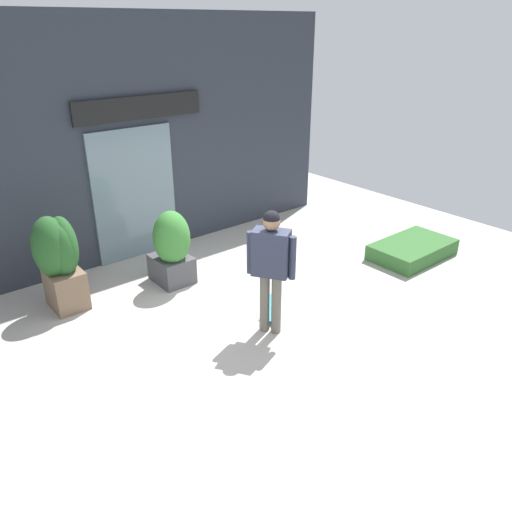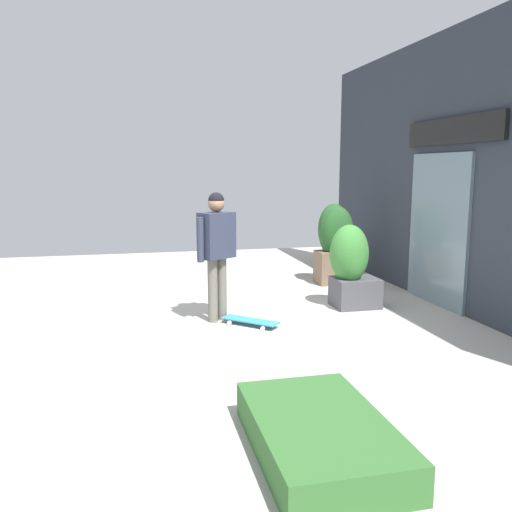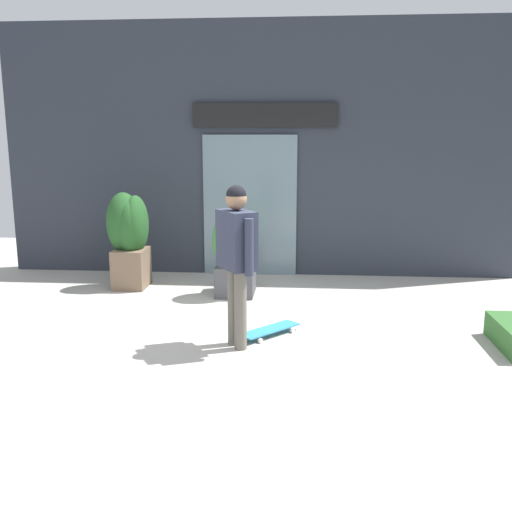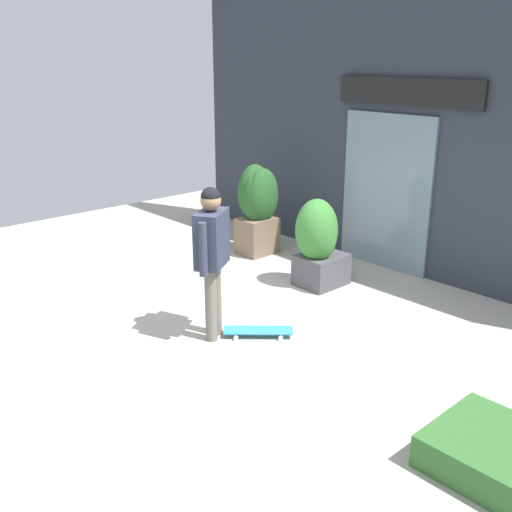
{
  "view_description": "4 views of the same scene",
  "coord_description": "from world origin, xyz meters",
  "px_view_note": "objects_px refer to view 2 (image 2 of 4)",
  "views": [
    {
      "loc": [
        -3.74,
        -4.62,
        3.75
      ],
      "look_at": [
        0.2,
        0.15,
        0.88
      ],
      "focal_mm": 35.39,
      "sensor_mm": 36.0,
      "label": 1
    },
    {
      "loc": [
        6.78,
        -1.38,
        2.0
      ],
      "look_at": [
        0.2,
        0.15,
        0.88
      ],
      "focal_mm": 37.08,
      "sensor_mm": 36.0,
      "label": 2
    },
    {
      "loc": [
        0.69,
        -5.98,
        2.14
      ],
      "look_at": [
        0.2,
        0.15,
        0.88
      ],
      "focal_mm": 39.78,
      "sensor_mm": 36.0,
      "label": 3
    },
    {
      "loc": [
        4.76,
        -4.02,
        2.99
      ],
      "look_at": [
        0.2,
        0.15,
        0.88
      ],
      "focal_mm": 41.54,
      "sensor_mm": 36.0,
      "label": 4
    }
  ],
  "objects_px": {
    "skateboarder": "(217,243)",
    "skateboard": "(250,321)",
    "planter_box_right": "(351,265)",
    "planter_box_left": "(334,239)"
  },
  "relations": [
    {
      "from": "skateboarder",
      "to": "planter_box_left",
      "type": "xyz_separation_m",
      "value": [
        -1.85,
        2.35,
        -0.25
      ]
    },
    {
      "from": "skateboard",
      "to": "planter_box_right",
      "type": "height_order",
      "value": "planter_box_right"
    },
    {
      "from": "planter_box_left",
      "to": "planter_box_right",
      "type": "xyz_separation_m",
      "value": [
        1.59,
        -0.35,
        -0.17
      ]
    },
    {
      "from": "skateboard",
      "to": "planter_box_right",
      "type": "bearing_deg",
      "value": 62.71
    },
    {
      "from": "skateboarder",
      "to": "planter_box_right",
      "type": "bearing_deg",
      "value": 64.53
    },
    {
      "from": "skateboard",
      "to": "planter_box_right",
      "type": "distance_m",
      "value": 1.81
    },
    {
      "from": "skateboard",
      "to": "planter_box_left",
      "type": "relative_size",
      "value": 0.51
    },
    {
      "from": "skateboarder",
      "to": "planter_box_left",
      "type": "relative_size",
      "value": 1.22
    },
    {
      "from": "skateboarder",
      "to": "skateboard",
      "type": "distance_m",
      "value": 1.1
    },
    {
      "from": "planter_box_left",
      "to": "planter_box_right",
      "type": "relative_size",
      "value": 1.16
    }
  ]
}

